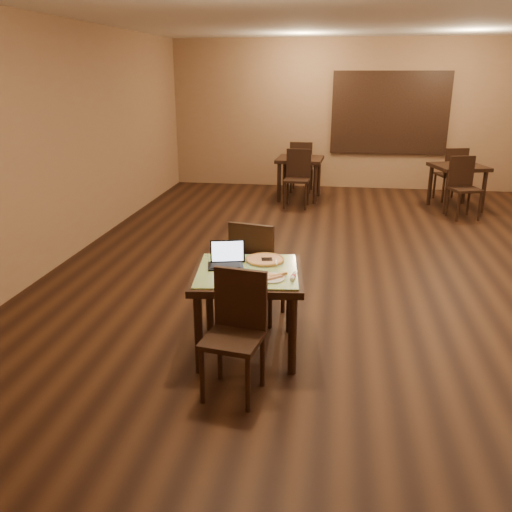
% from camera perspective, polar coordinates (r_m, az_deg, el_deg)
% --- Properties ---
extents(ground, '(10.00, 10.00, 0.00)m').
position_cam_1_polar(ground, '(7.07, 12.29, -1.08)').
color(ground, black).
rests_on(ground, ground).
extents(wall_back, '(8.00, 0.02, 3.00)m').
position_cam_1_polar(wall_back, '(11.68, 11.36, 14.33)').
color(wall_back, brown).
rests_on(wall_back, ground).
extents(wall_front, '(8.00, 0.02, 3.00)m').
position_cam_1_polar(wall_front, '(1.93, 24.13, -9.52)').
color(wall_front, brown).
rests_on(wall_front, ground).
extents(wall_left, '(0.02, 10.00, 3.00)m').
position_cam_1_polar(wall_left, '(7.53, -19.40, 11.29)').
color(wall_left, brown).
rests_on(wall_left, ground).
extents(ceiling, '(8.00, 10.00, 0.02)m').
position_cam_1_polar(ceiling, '(6.69, 14.23, 23.84)').
color(ceiling, silver).
rests_on(ceiling, wall_back).
extents(mural, '(2.34, 0.05, 1.64)m').
position_cam_1_polar(mural, '(11.67, 13.92, 14.39)').
color(mural, '#255488').
rests_on(mural, wall_back).
extents(tiled_table, '(1.02, 1.02, 0.76)m').
position_cam_1_polar(tiled_table, '(4.63, -0.90, -2.68)').
color(tiled_table, black).
rests_on(tiled_table, ground).
extents(chair_main_near, '(0.48, 0.48, 0.96)m').
position_cam_1_polar(chair_main_near, '(4.12, -2.09, -7.33)').
color(chair_main_near, black).
rests_on(chair_main_near, ground).
extents(chair_main_far, '(0.53, 0.53, 1.03)m').
position_cam_1_polar(chair_main_far, '(5.23, -0.05, -1.05)').
color(chair_main_far, black).
rests_on(chair_main_far, ground).
extents(laptop, '(0.34, 0.30, 0.21)m').
position_cam_1_polar(laptop, '(4.70, -3.13, -0.33)').
color(laptop, black).
rests_on(laptop, tiled_table).
extents(plate, '(0.23, 0.23, 0.01)m').
position_cam_1_polar(plate, '(4.40, 1.54, -2.35)').
color(plate, white).
rests_on(plate, tiled_table).
extents(pizza_slice, '(0.30, 0.30, 0.02)m').
position_cam_1_polar(pizza_slice, '(4.39, 1.55, -2.15)').
color(pizza_slice, beige).
rests_on(pizza_slice, plate).
extents(pizza_pan, '(0.33, 0.33, 0.01)m').
position_cam_1_polar(pizza_pan, '(4.80, 0.96, -0.53)').
color(pizza_pan, silver).
rests_on(pizza_pan, tiled_table).
extents(pizza_whole, '(0.34, 0.34, 0.02)m').
position_cam_1_polar(pizza_whole, '(4.80, 0.96, -0.37)').
color(pizza_whole, beige).
rests_on(pizza_whole, pizza_pan).
extents(spatula, '(0.14, 0.25, 0.01)m').
position_cam_1_polar(spatula, '(4.77, 1.17, -0.36)').
color(spatula, silver).
rests_on(spatula, pizza_whole).
extents(napkin_roll, '(0.04, 0.16, 0.04)m').
position_cam_1_polar(napkin_roll, '(4.42, 3.93, -2.16)').
color(napkin_roll, white).
rests_on(napkin_roll, tiled_table).
extents(other_table_a, '(1.04, 1.04, 0.79)m').
position_cam_1_polar(other_table_a, '(10.35, 20.49, 8.23)').
color(other_table_a, black).
rests_on(other_table_a, ground).
extents(other_table_a_chair_near, '(0.54, 0.54, 1.02)m').
position_cam_1_polar(other_table_a_chair_near, '(9.78, 20.97, 7.14)').
color(other_table_a_chair_near, black).
rests_on(other_table_a_chair_near, ground).
extents(other_table_a_chair_far, '(0.54, 0.54, 1.02)m').
position_cam_1_polar(other_table_a_chair_far, '(10.94, 19.96, 8.39)').
color(other_table_a_chair_far, black).
rests_on(other_table_a_chair_far, ground).
extents(other_table_b, '(0.90, 0.90, 0.80)m').
position_cam_1_polar(other_table_b, '(10.52, 4.62, 9.54)').
color(other_table_b, black).
rests_on(other_table_b, ground).
extents(other_table_b_chair_near, '(0.47, 0.47, 1.03)m').
position_cam_1_polar(other_table_b_chair_near, '(9.94, 4.40, 8.53)').
color(other_table_b_chair_near, black).
rests_on(other_table_b_chair_near, ground).
extents(other_table_b_chair_far, '(0.47, 0.47, 1.03)m').
position_cam_1_polar(other_table_b_chair_far, '(11.12, 4.80, 9.63)').
color(other_table_b_chair_far, black).
rests_on(other_table_b_chair_far, ground).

